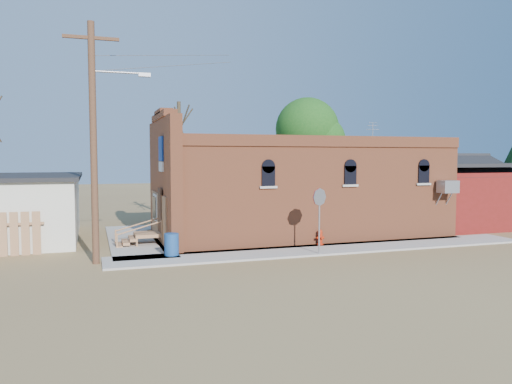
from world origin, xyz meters
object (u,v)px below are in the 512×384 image
object	(u,v)px
utility_pole	(95,137)
trash_barrel	(172,244)
brick_bar	(293,190)
fire_hydrant	(320,237)
stop_sign	(319,203)

from	to	relation	value
utility_pole	trash_barrel	size ratio (longest dim) A/B	10.17
brick_bar	utility_pole	xyz separation A→B (m)	(-9.79, -4.29, 2.43)
fire_hydrant	stop_sign	world-z (taller)	stop_sign
brick_bar	utility_pole	size ratio (longest dim) A/B	1.82
utility_pole	fire_hydrant	size ratio (longest dim) A/B	13.00
fire_hydrant	trash_barrel	world-z (taller)	trash_barrel
utility_pole	trash_barrel	bearing A→B (deg)	6.02
brick_bar	fire_hydrant	distance (m)	4.17
brick_bar	stop_sign	bearing A→B (deg)	-101.66
trash_barrel	brick_bar	bearing A→B (deg)	29.91
brick_bar	stop_sign	size ratio (longest dim) A/B	6.10
stop_sign	trash_barrel	size ratio (longest dim) A/B	3.04
stop_sign	utility_pole	bearing A→B (deg)	172.89
fire_hydrant	stop_sign	distance (m)	2.65
fire_hydrant	trash_barrel	bearing A→B (deg)	167.04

